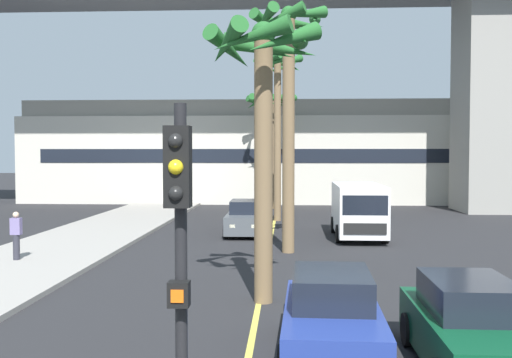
% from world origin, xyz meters
% --- Properties ---
extents(lane_stripe_center, '(0.14, 56.00, 0.01)m').
position_xyz_m(lane_stripe_center, '(0.00, 24.00, 0.00)').
color(lane_stripe_center, '#DBCC4C').
rests_on(lane_stripe_center, ground).
extents(pier_building_backdrop, '(38.70, 8.04, 7.65)m').
position_xyz_m(pier_building_backdrop, '(0.00, 47.07, 3.76)').
color(pier_building_backdrop, beige).
rests_on(pier_building_backdrop, ground).
extents(car_queue_front, '(1.94, 4.15, 1.56)m').
position_xyz_m(car_queue_front, '(1.51, 11.43, 0.72)').
color(car_queue_front, navy).
rests_on(car_queue_front, ground).
extents(car_queue_second, '(1.87, 4.12, 1.56)m').
position_xyz_m(car_queue_second, '(3.85, 10.94, 0.72)').
color(car_queue_second, '#0C4728').
rests_on(car_queue_second, ground).
extents(car_queue_third, '(1.88, 4.12, 1.56)m').
position_xyz_m(car_queue_third, '(-1.19, 27.66, 0.72)').
color(car_queue_third, '#4C5156').
rests_on(car_queue_third, ground).
extents(delivery_van, '(2.21, 5.27, 2.36)m').
position_xyz_m(delivery_van, '(3.82, 26.82, 1.29)').
color(delivery_van, white).
rests_on(delivery_van, ground).
extents(traffic_light_median_near, '(0.24, 0.37, 4.20)m').
position_xyz_m(traffic_light_median_near, '(-0.31, 6.31, 2.71)').
color(traffic_light_median_near, black).
rests_on(traffic_light_median_near, ground).
extents(palm_tree_near_median, '(2.84, 2.86, 9.25)m').
position_xyz_m(palm_tree_near_median, '(0.18, 33.24, 7.29)').
color(palm_tree_near_median, brown).
rests_on(palm_tree_near_median, ground).
extents(palm_tree_mid_median, '(2.96, 3.04, 6.96)m').
position_xyz_m(palm_tree_mid_median, '(0.10, 15.37, 5.38)').
color(palm_tree_mid_median, brown).
rests_on(palm_tree_mid_median, ground).
extents(palm_tree_far_median, '(2.95, 3.01, 9.17)m').
position_xyz_m(palm_tree_far_median, '(0.72, 22.81, 6.95)').
color(palm_tree_far_median, brown).
rests_on(palm_tree_far_median, ground).
extents(palm_tree_farthest_median, '(3.59, 3.59, 7.76)m').
position_xyz_m(palm_tree_farthest_median, '(-0.39, 40.39, 6.16)').
color(palm_tree_farthest_median, brown).
rests_on(palm_tree_farthest_median, ground).
extents(pedestrian_near_crosswalk, '(0.34, 0.22, 1.62)m').
position_xyz_m(pedestrian_near_crosswalk, '(-8.39, 19.98, 1.00)').
color(pedestrian_near_crosswalk, '#2D2D38').
rests_on(pedestrian_near_crosswalk, sidewalk_left).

